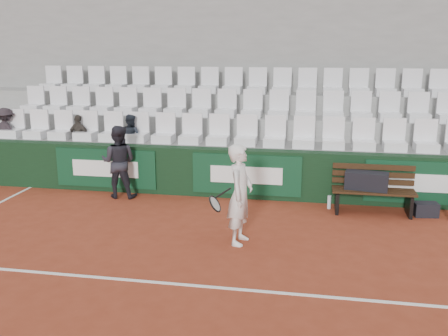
# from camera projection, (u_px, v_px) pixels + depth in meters

# --- Properties ---
(ground) EXTENTS (80.00, 80.00, 0.00)m
(ground) POSITION_uv_depth(u_px,v_px,m) (222.00, 288.00, 6.45)
(ground) COLOR maroon
(ground) RESTS_ON ground
(court_baseline) EXTENTS (18.00, 0.06, 0.01)m
(court_baseline) POSITION_uv_depth(u_px,v_px,m) (222.00, 288.00, 6.45)
(court_baseline) COLOR white
(court_baseline) RESTS_ON ground
(back_barrier) EXTENTS (18.00, 0.34, 1.00)m
(back_barrier) POSITION_uv_depth(u_px,v_px,m) (260.00, 174.00, 10.13)
(back_barrier) COLOR black
(back_barrier) RESTS_ON ground
(grandstand_tier_front) EXTENTS (18.00, 0.95, 1.00)m
(grandstand_tier_front) POSITION_uv_depth(u_px,v_px,m) (260.00, 167.00, 10.75)
(grandstand_tier_front) COLOR gray
(grandstand_tier_front) RESTS_ON ground
(grandstand_tier_mid) EXTENTS (18.00, 0.95, 1.45)m
(grandstand_tier_mid) POSITION_uv_depth(u_px,v_px,m) (265.00, 148.00, 11.60)
(grandstand_tier_mid) COLOR #999996
(grandstand_tier_mid) RESTS_ON ground
(grandstand_tier_back) EXTENTS (18.00, 0.95, 1.90)m
(grandstand_tier_back) POSITION_uv_depth(u_px,v_px,m) (269.00, 132.00, 12.45)
(grandstand_tier_back) COLOR gray
(grandstand_tier_back) RESTS_ON ground
(grandstand_rear_wall) EXTENTS (18.00, 0.30, 4.40)m
(grandstand_rear_wall) POSITION_uv_depth(u_px,v_px,m) (272.00, 79.00, 12.75)
(grandstand_rear_wall) COLOR gray
(grandstand_rear_wall) RESTS_ON ground
(seat_row_front) EXTENTS (11.90, 0.44, 0.63)m
(seat_row_front) POSITION_uv_depth(u_px,v_px,m) (260.00, 131.00, 10.38)
(seat_row_front) COLOR white
(seat_row_front) RESTS_ON grandstand_tier_front
(seat_row_mid) EXTENTS (11.90, 0.44, 0.63)m
(seat_row_mid) POSITION_uv_depth(u_px,v_px,m) (265.00, 104.00, 11.18)
(seat_row_mid) COLOR silver
(seat_row_mid) RESTS_ON grandstand_tier_mid
(seat_row_back) EXTENTS (11.90, 0.44, 0.63)m
(seat_row_back) POSITION_uv_depth(u_px,v_px,m) (269.00, 81.00, 11.98)
(seat_row_back) COLOR silver
(seat_row_back) RESTS_ON grandstand_tier_back
(bench_left) EXTENTS (1.50, 0.56, 0.45)m
(bench_left) POSITION_uv_depth(u_px,v_px,m) (373.00, 202.00, 9.27)
(bench_left) COLOR #331E0F
(bench_left) RESTS_ON ground
(sports_bag_left) EXTENTS (0.81, 0.45, 0.33)m
(sports_bag_left) POSITION_uv_depth(u_px,v_px,m) (367.00, 181.00, 9.22)
(sports_bag_left) COLOR black
(sports_bag_left) RESTS_ON bench_left
(sports_bag_ground) EXTENTS (0.45, 0.31, 0.26)m
(sports_bag_ground) POSITION_uv_depth(u_px,v_px,m) (426.00, 209.00, 9.13)
(sports_bag_ground) COLOR black
(sports_bag_ground) RESTS_ON ground
(water_bottle_near) EXTENTS (0.07, 0.07, 0.26)m
(water_bottle_near) POSITION_uv_depth(u_px,v_px,m) (329.00, 202.00, 9.55)
(water_bottle_near) COLOR silver
(water_bottle_near) RESTS_ON ground
(tennis_player) EXTENTS (0.72, 0.63, 1.59)m
(tennis_player) POSITION_uv_depth(u_px,v_px,m) (240.00, 195.00, 7.75)
(tennis_player) COLOR white
(tennis_player) RESTS_ON ground
(ball_kid) EXTENTS (0.76, 0.61, 1.49)m
(ball_kid) POSITION_uv_depth(u_px,v_px,m) (119.00, 162.00, 10.14)
(ball_kid) COLOR black
(ball_kid) RESTS_ON ground
(spectator_a) EXTENTS (0.81, 0.61, 1.11)m
(spectator_a) POSITION_uv_depth(u_px,v_px,m) (5.00, 112.00, 11.38)
(spectator_a) COLOR black
(spectator_a) RESTS_ON grandstand_tier_front
(spectator_b) EXTENTS (0.62, 0.36, 0.99)m
(spectator_b) POSITION_uv_depth(u_px,v_px,m) (78.00, 117.00, 11.09)
(spectator_b) COLOR #342E29
(spectator_b) RESTS_ON grandstand_tier_front
(spectator_c) EXTENTS (0.60, 0.53, 1.04)m
(spectator_c) POSITION_uv_depth(u_px,v_px,m) (130.00, 117.00, 10.87)
(spectator_c) COLOR #1D232B
(spectator_c) RESTS_ON grandstand_tier_front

